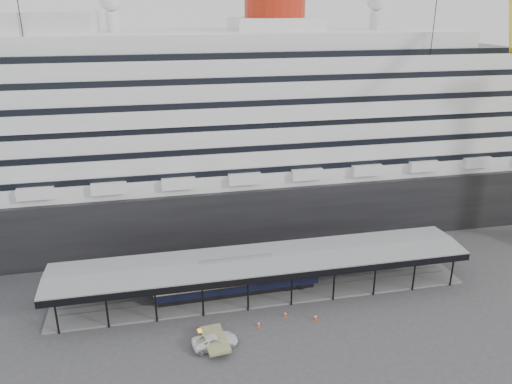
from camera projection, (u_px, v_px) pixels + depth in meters
ground at (272, 311)px, 63.98m from camera, size 200.00×200.00×0.00m
cruise_ship at (229, 118)px, 86.81m from camera, size 130.00×30.00×43.90m
platform_canopy at (263, 276)px, 67.73m from camera, size 56.00×9.18×5.30m
port_truck at (215, 341)px, 57.22m from camera, size 5.48×2.97×1.46m
pullman_carriage at (236, 277)px, 66.91m from camera, size 22.30×3.43×21.84m
traffic_cone_left at (285, 314)px, 62.80m from camera, size 0.46×0.46×0.72m
traffic_cone_mid at (259, 324)px, 60.81m from camera, size 0.51×0.51×0.76m
traffic_cone_right at (315, 317)px, 62.13m from camera, size 0.43×0.43×0.79m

